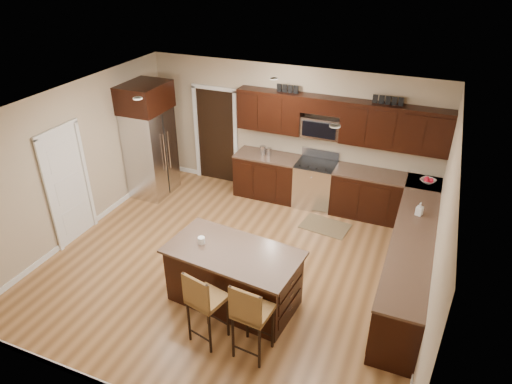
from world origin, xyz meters
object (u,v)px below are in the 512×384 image
at_px(stool_mid, 204,300).
at_px(island, 234,278).
at_px(stool_right, 250,313).
at_px(range, 315,184).
at_px(refrigerator, 150,139).

bearing_deg(stool_mid, island, 101.67).
distance_m(island, stool_mid, 0.89).
distance_m(stool_mid, stool_right, 0.65).
xyz_separation_m(island, stool_mid, (-0.03, -0.85, 0.28)).
height_order(stool_mid, stool_right, stool_right).
relative_size(range, stool_right, 0.94).
relative_size(range, refrigerator, 0.47).
xyz_separation_m(stool_mid, stool_right, (0.65, -0.00, 0.02)).
xyz_separation_m(range, stool_mid, (-0.33, -4.06, 0.24)).
distance_m(range, stool_mid, 4.08).
bearing_deg(island, refrigerator, 146.82).
bearing_deg(island, stool_mid, -85.93).
height_order(range, stool_mid, stool_mid).
height_order(range, refrigerator, refrigerator).
height_order(island, stool_right, stool_right).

